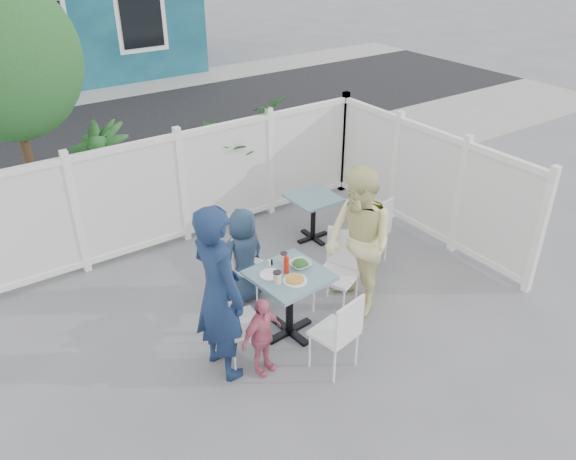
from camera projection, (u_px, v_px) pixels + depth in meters
ground at (273, 328)px, 6.39m from camera, size 80.00×80.00×0.00m
near_sidewalk at (144, 204)px, 9.10m from camera, size 24.00×2.60×0.01m
street at (75, 139)px, 11.74m from camera, size 24.00×5.00×0.01m
far_sidewalk at (38, 103)px, 13.95m from camera, size 24.00×1.60×0.01m
fence_back at (182, 189)px, 7.76m from camera, size 5.86×0.08×1.60m
fence_right at (425, 184)px, 7.92m from camera, size 0.08×3.66×1.60m
tree at (5, 60)px, 6.67m from camera, size 1.80×1.62×3.59m
potted_shrub_a at (104, 183)px, 7.81m from camera, size 1.24×1.24×1.68m
potted_shrub_b at (235, 153)px, 8.75m from camera, size 1.96×1.87×1.71m
main_table at (290, 288)px, 6.01m from camera, size 0.81×0.81×0.79m
spare_table at (313, 206)px, 7.88m from camera, size 0.64×0.64×0.67m
chair_left at (234, 319)px, 5.64m from camera, size 0.45×0.47×0.95m
chair_right at (340, 266)px, 6.47m from camera, size 0.57×0.58×0.98m
chair_back at (250, 262)px, 6.68m from camera, size 0.49×0.48×0.86m
chair_near at (340, 329)px, 5.55m from camera, size 0.48×0.46×0.90m
chair_spare at (374, 227)px, 7.30m from camera, size 0.49×0.48×0.95m
man at (219, 293)px, 5.38m from camera, size 0.50×0.72×1.88m
woman at (358, 243)px, 6.29m from camera, size 0.77×0.94×1.78m
boy at (244, 255)px, 6.62m from camera, size 0.63×0.47×1.19m
toddler at (262, 336)px, 5.58m from camera, size 0.55×0.32×0.89m
plate_main at (295, 281)px, 5.80m from camera, size 0.26×0.26×0.02m
plate_side at (270, 275)px, 5.90m from camera, size 0.23×0.23×0.02m
salad_bowl at (300, 265)px, 6.03m from camera, size 0.22×0.22×0.06m
coffee_cup_a at (277, 278)px, 5.75m from camera, size 0.08×0.08×0.13m
coffee_cup_b at (284, 258)px, 6.09m from camera, size 0.08×0.08×0.11m
ketchup_bottle at (286, 265)px, 5.90m from camera, size 0.06×0.06×0.19m
salt_shaker at (269, 263)px, 6.04m from camera, size 0.03×0.03×0.07m
pepper_shaker at (271, 262)px, 6.06m from camera, size 0.03×0.03×0.06m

